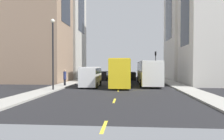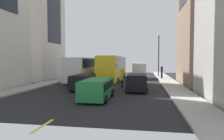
{
  "view_description": "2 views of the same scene",
  "coord_description": "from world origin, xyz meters",
  "px_view_note": "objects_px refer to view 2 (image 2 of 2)",
  "views": [
    {
      "loc": [
        -1.08,
        30.28,
        2.76
      ],
      "look_at": [
        1.08,
        2.52,
        2.18
      ],
      "focal_mm": 33.57,
      "sensor_mm": 36.0,
      "label": 1
    },
    {
      "loc": [
        4.56,
        -29.33,
        2.98
      ],
      "look_at": [
        -1.01,
        4.66,
        1.34
      ],
      "focal_mm": 32.05,
      "sensor_mm": 36.0,
      "label": 2
    }
  ],
  "objects_px": {
    "pedestrian_crossing_near": "(162,71)",
    "pedestrian_crossing_mid": "(122,78)",
    "car_black_1": "(137,81)",
    "car_black_0": "(83,81)",
    "car_green_2": "(97,88)",
    "streetcar_yellow": "(114,66)",
    "city_bus_white": "(86,67)",
    "delivery_van_white": "(140,69)"
  },
  "relations": [
    {
      "from": "car_black_1",
      "to": "car_black_0",
      "type": "bearing_deg",
      "value": -179.09
    },
    {
      "from": "delivery_van_white",
      "to": "car_black_0",
      "type": "height_order",
      "value": "delivery_van_white"
    },
    {
      "from": "city_bus_white",
      "to": "car_black_0",
      "type": "relative_size",
      "value": 3.17
    },
    {
      "from": "delivery_van_white",
      "to": "car_black_1",
      "type": "height_order",
      "value": "delivery_van_white"
    },
    {
      "from": "city_bus_white",
      "to": "pedestrian_crossing_near",
      "type": "height_order",
      "value": "city_bus_white"
    },
    {
      "from": "car_black_1",
      "to": "pedestrian_crossing_mid",
      "type": "bearing_deg",
      "value": 134.62
    },
    {
      "from": "car_black_0",
      "to": "car_green_2",
      "type": "height_order",
      "value": "car_green_2"
    },
    {
      "from": "city_bus_white",
      "to": "car_green_2",
      "type": "distance_m",
      "value": 14.69
    },
    {
      "from": "streetcar_yellow",
      "to": "car_green_2",
      "type": "xyz_separation_m",
      "value": [
        1.09,
        -15.21,
        -1.21
      ]
    },
    {
      "from": "city_bus_white",
      "to": "pedestrian_crossing_mid",
      "type": "relative_size",
      "value": 6.0
    },
    {
      "from": "car_black_0",
      "to": "car_green_2",
      "type": "bearing_deg",
      "value": -61.22
    },
    {
      "from": "city_bus_white",
      "to": "pedestrian_crossing_near",
      "type": "xyz_separation_m",
      "value": [
        11.24,
        4.03,
        -0.76
      ]
    },
    {
      "from": "car_black_0",
      "to": "pedestrian_crossing_mid",
      "type": "relative_size",
      "value": 1.89
    },
    {
      "from": "car_black_0",
      "to": "car_green_2",
      "type": "relative_size",
      "value": 0.92
    },
    {
      "from": "streetcar_yellow",
      "to": "car_black_1",
      "type": "xyz_separation_m",
      "value": [
        3.96,
        -10.42,
        -1.16
      ]
    },
    {
      "from": "streetcar_yellow",
      "to": "car_green_2",
      "type": "bearing_deg",
      "value": -85.92
    },
    {
      "from": "car_black_0",
      "to": "pedestrian_crossing_near",
      "type": "height_order",
      "value": "pedestrian_crossing_near"
    },
    {
      "from": "city_bus_white",
      "to": "streetcar_yellow",
      "type": "height_order",
      "value": "streetcar_yellow"
    },
    {
      "from": "car_green_2",
      "to": "streetcar_yellow",
      "type": "bearing_deg",
      "value": 94.08
    },
    {
      "from": "car_black_1",
      "to": "car_green_2",
      "type": "relative_size",
      "value": 0.94
    },
    {
      "from": "pedestrian_crossing_mid",
      "to": "streetcar_yellow",
      "type": "bearing_deg",
      "value": -101.1
    },
    {
      "from": "delivery_van_white",
      "to": "car_green_2",
      "type": "distance_m",
      "value": 18.32
    },
    {
      "from": "car_black_0",
      "to": "car_green_2",
      "type": "xyz_separation_m",
      "value": [
        2.58,
        -4.7,
        0.0
      ]
    },
    {
      "from": "delivery_van_white",
      "to": "pedestrian_crossing_mid",
      "type": "bearing_deg",
      "value": -97.75
    },
    {
      "from": "city_bus_white",
      "to": "delivery_van_white",
      "type": "bearing_deg",
      "value": 29.17
    },
    {
      "from": "streetcar_yellow",
      "to": "delivery_van_white",
      "type": "bearing_deg",
      "value": 36.84
    },
    {
      "from": "pedestrian_crossing_mid",
      "to": "pedestrian_crossing_near",
      "type": "bearing_deg",
      "value": -140.0
    },
    {
      "from": "pedestrian_crossing_near",
      "to": "pedestrian_crossing_mid",
      "type": "distance_m",
      "value": 12.43
    },
    {
      "from": "car_black_0",
      "to": "car_black_1",
      "type": "height_order",
      "value": "car_black_1"
    },
    {
      "from": "car_green_2",
      "to": "pedestrian_crossing_near",
      "type": "height_order",
      "value": "pedestrian_crossing_near"
    },
    {
      "from": "delivery_van_white",
      "to": "pedestrian_crossing_mid",
      "type": "xyz_separation_m",
      "value": [
        -1.58,
        -11.61,
        -0.36
      ]
    },
    {
      "from": "streetcar_yellow",
      "to": "pedestrian_crossing_near",
      "type": "distance_m",
      "value": 7.88
    },
    {
      "from": "car_black_1",
      "to": "pedestrian_crossing_mid",
      "type": "distance_m",
      "value": 2.39
    },
    {
      "from": "streetcar_yellow",
      "to": "car_black_0",
      "type": "xyz_separation_m",
      "value": [
        -1.5,
        -10.5,
        -1.22
      ]
    },
    {
      "from": "car_black_0",
      "to": "pedestrian_crossing_near",
      "type": "xyz_separation_m",
      "value": [
        8.88,
        13.12,
        0.34
      ]
    },
    {
      "from": "pedestrian_crossing_mid",
      "to": "car_black_0",
      "type": "bearing_deg",
      "value": -0.55
    },
    {
      "from": "car_black_1",
      "to": "car_green_2",
      "type": "bearing_deg",
      "value": -120.94
    },
    {
      "from": "pedestrian_crossing_mid",
      "to": "city_bus_white",
      "type": "bearing_deg",
      "value": -75.73
    },
    {
      "from": "city_bus_white",
      "to": "pedestrian_crossing_mid",
      "type": "xyz_separation_m",
      "value": [
        6.14,
        -7.31,
        -0.86
      ]
    },
    {
      "from": "pedestrian_crossing_near",
      "to": "car_green_2",
      "type": "bearing_deg",
      "value": 68.17
    },
    {
      "from": "car_black_1",
      "to": "delivery_van_white",
      "type": "bearing_deg",
      "value": 90.4
    },
    {
      "from": "streetcar_yellow",
      "to": "pedestrian_crossing_mid",
      "type": "xyz_separation_m",
      "value": [
        2.28,
        -8.72,
        -0.97
      ]
    }
  ]
}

